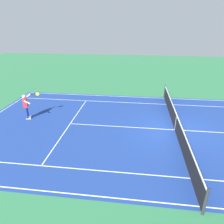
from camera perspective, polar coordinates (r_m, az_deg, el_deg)
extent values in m
plane|color=#2D7247|center=(12.57, 17.30, -4.84)|extent=(60.00, 60.00, 0.00)
cube|color=navy|center=(12.57, 17.30, -4.83)|extent=(24.20, 11.40, 0.00)
cube|color=white|center=(17.55, 14.59, 3.77)|extent=(23.80, 0.05, 0.01)
cube|color=white|center=(8.27, 23.56, -23.27)|extent=(23.80, 0.05, 0.01)
cube|color=white|center=(16.26, 15.12, 2.10)|extent=(23.80, 0.05, 0.01)
cube|color=white|center=(9.24, 21.32, -17.05)|extent=(23.80, 0.05, 0.01)
cube|color=white|center=(12.98, -11.69, -3.24)|extent=(0.05, 8.22, 0.01)
cube|color=white|center=(12.57, 17.30, -4.82)|extent=(12.80, 0.05, 0.01)
cylinder|color=#2D2D33|center=(17.66, 14.67, 5.74)|extent=(0.10, 0.10, 1.08)
cylinder|color=#2D2D33|center=(7.70, 24.85, -22.10)|extent=(0.10, 0.10, 1.08)
cube|color=black|center=(12.37, 17.55, -3.04)|extent=(0.02, 11.60, 0.88)
cube|color=white|center=(12.16, 17.84, -0.90)|extent=(0.04, 11.60, 0.06)
cube|color=white|center=(12.37, 17.55, -3.04)|extent=(0.04, 0.06, 0.88)
cylinder|color=navy|center=(14.22, -22.95, -0.26)|extent=(0.15, 0.15, 0.74)
cube|color=white|center=(14.37, -22.46, -1.71)|extent=(0.30, 0.21, 0.09)
cylinder|color=navy|center=(14.44, -22.84, 0.12)|extent=(0.15, 0.15, 0.74)
cube|color=white|center=(14.59, -22.36, -1.31)|extent=(0.30, 0.21, 0.09)
cube|color=#E03342|center=(14.10, -23.31, 2.35)|extent=(0.36, 0.44, 0.56)
sphere|color=beige|center=(13.96, -23.60, 4.01)|extent=(0.23, 0.23, 0.23)
cylinder|color=beige|center=(13.77, -22.82, 2.52)|extent=(0.41, 0.11, 0.26)
cylinder|color=beige|center=(14.23, -22.70, 4.06)|extent=(0.37, 0.34, 0.30)
cylinder|color=#232326|center=(14.21, -21.49, 4.70)|extent=(0.27, 0.14, 0.04)
torus|color=#232326|center=(14.17, -20.33, 4.83)|extent=(0.30, 0.14, 0.31)
cylinder|color=#C6D84C|center=(14.17, -20.33, 4.83)|extent=(0.25, 0.11, 0.27)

